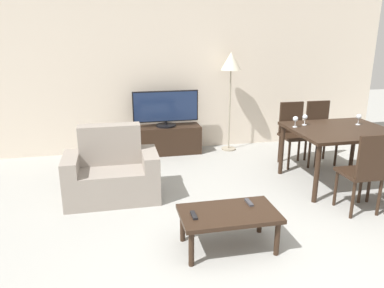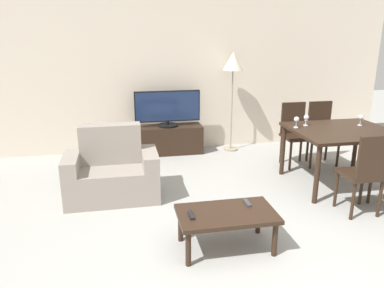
{
  "view_description": "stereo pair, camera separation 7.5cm",
  "coord_description": "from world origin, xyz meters",
  "views": [
    {
      "loc": [
        -1.18,
        -2.31,
        1.97
      ],
      "look_at": [
        -0.28,
        1.91,
        0.65
      ],
      "focal_mm": 35.0,
      "sensor_mm": 36.0,
      "label": 1
    },
    {
      "loc": [
        -1.11,
        -2.32,
        1.97
      ],
      "look_at": [
        -0.28,
        1.91,
        0.65
      ],
      "focal_mm": 35.0,
      "sensor_mm": 36.0,
      "label": 2
    }
  ],
  "objects": [
    {
      "name": "remote_primary",
      "position": [
        -0.54,
        0.64,
        0.38
      ],
      "size": [
        0.04,
        0.15,
        0.02
      ],
      "color": "black",
      "rests_on": "coffee_table"
    },
    {
      "name": "dining_chair_near",
      "position": [
        1.44,
        1.0,
        0.52
      ],
      "size": [
        0.4,
        0.4,
        0.94
      ],
      "color": "black",
      "rests_on": "ground_plane"
    },
    {
      "name": "wall_back",
      "position": [
        0.0,
        3.86,
        1.35
      ],
      "size": [
        7.07,
        0.06,
        2.7
      ],
      "color": "beige",
      "rests_on": "ground_plane"
    },
    {
      "name": "tv_stand",
      "position": [
        -0.36,
        3.59,
        0.23
      ],
      "size": [
        1.12,
        0.4,
        0.46
      ],
      "color": "black",
      "rests_on": "ground_plane"
    },
    {
      "name": "dining_chair_far_left",
      "position": [
        1.44,
        2.69,
        0.52
      ],
      "size": [
        0.4,
        0.4,
        0.94
      ],
      "color": "black",
      "rests_on": "ground_plane"
    },
    {
      "name": "wine_glass_center",
      "position": [
        1.3,
        2.12,
        0.85
      ],
      "size": [
        0.07,
        0.07,
        0.15
      ],
      "color": "silver",
      "rests_on": "dining_table"
    },
    {
      "name": "tv",
      "position": [
        -0.36,
        3.59,
        0.75
      ],
      "size": [
        1.06,
        0.32,
        0.58
      ],
      "color": "black",
      "rests_on": "tv_stand"
    },
    {
      "name": "floor_lamp",
      "position": [
        0.71,
        3.56,
        1.41
      ],
      "size": [
        0.33,
        0.33,
        1.64
      ],
      "color": "gray",
      "rests_on": "ground_plane"
    },
    {
      "name": "wine_glass_left",
      "position": [
        1.12,
        2.04,
        0.85
      ],
      "size": [
        0.07,
        0.07,
        0.15
      ],
      "color": "silver",
      "rests_on": "dining_table"
    },
    {
      "name": "wine_glass_right",
      "position": [
        2.01,
        1.99,
        0.85
      ],
      "size": [
        0.07,
        0.07,
        0.15
      ],
      "color": "silver",
      "rests_on": "dining_table"
    },
    {
      "name": "coffee_table",
      "position": [
        -0.2,
        0.65,
        0.32
      ],
      "size": [
        0.9,
        0.52,
        0.37
      ],
      "color": "black",
      "rests_on": "ground_plane"
    },
    {
      "name": "armchair",
      "position": [
        -1.25,
        1.99,
        0.31
      ],
      "size": [
        1.1,
        0.61,
        0.88
      ],
      "color": "gray",
      "rests_on": "ground_plane"
    },
    {
      "name": "dining_chair_far",
      "position": [
        1.88,
        2.69,
        0.52
      ],
      "size": [
        0.4,
        0.4,
        0.94
      ],
      "color": "black",
      "rests_on": "ground_plane"
    },
    {
      "name": "dining_table",
      "position": [
        1.66,
        1.85,
        0.67
      ],
      "size": [
        1.25,
        1.07,
        0.75
      ],
      "color": "black",
      "rests_on": "ground_plane"
    },
    {
      "name": "remote_secondary",
      "position": [
        0.04,
        0.78,
        0.38
      ],
      "size": [
        0.04,
        0.15,
        0.02
      ],
      "color": "#38383D",
      "rests_on": "coffee_table"
    }
  ]
}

